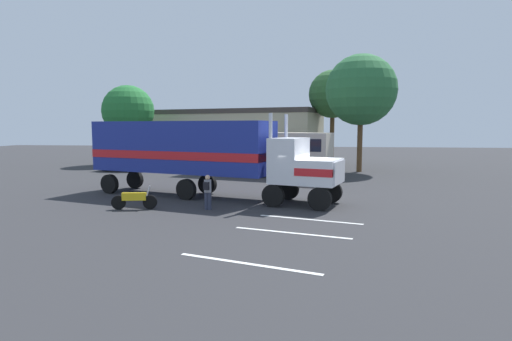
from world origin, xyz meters
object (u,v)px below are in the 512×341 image
semi_truck (199,151)px  tree_right (128,111)px  tree_center (361,90)px  parked_bus (260,150)px  motorcycle (134,199)px  person_bystander (208,191)px  parked_car (125,162)px  tree_left (333,94)px

semi_truck → tree_right: 22.24m
semi_truck → tree_center: (10.41, 14.06, 4.38)m
parked_bus → motorcycle: bearing=-107.6°
person_bystander → parked_car: size_ratio=0.36×
person_bystander → tree_right: (-13.39, 21.96, 4.51)m
motorcycle → tree_left: bearing=66.4°
motorcycle → tree_left: 27.17m
parked_bus → semi_truck: bearing=-103.0°
semi_truck → motorcycle: 4.83m
tree_center → semi_truck: bearing=-126.5°
person_bystander → tree_center: 20.67m
motorcycle → tree_center: size_ratio=0.21×
semi_truck → parked_car: semi_truck is taller
tree_left → tree_right: bearing=-174.8°
parked_bus → tree_right: tree_right is taller
tree_left → tree_right: 20.67m
semi_truck → tree_center: size_ratio=1.44×
parked_car → parked_bus: bearing=-10.5°
tree_right → tree_center: bearing=-11.1°
motorcycle → tree_center: bearing=55.1°
semi_truck → parked_bus: semi_truck is taller
person_bystander → parked_car: person_bystander is taller
tree_left → tree_right: (-20.52, -1.86, -1.63)m
parked_car → tree_right: 8.03m
parked_car → tree_left: 20.93m
parked_bus → tree_center: 10.26m
parked_bus → parked_car: parked_bus is taller
parked_bus → tree_center: (8.10, 4.03, 4.84)m
semi_truck → tree_right: tree_right is taller
semi_truck → motorcycle: size_ratio=6.82×
parked_car → tree_left: tree_left is taller
semi_truck → person_bystander: semi_truck is taller
tree_left → tree_right: size_ratio=1.18×
parked_car → tree_right: tree_right is taller
parked_bus → tree_left: (6.14, 10.30, 4.98)m
parked_car → tree_center: 21.21m
parked_bus → tree_left: bearing=59.2°
tree_left → tree_right: tree_left is taller
person_bystander → parked_car: 19.32m
motorcycle → tree_right: (-9.98, 22.31, 4.93)m
parked_car → motorcycle: (7.73, -16.12, -0.33)m
tree_left → tree_center: tree_center is taller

